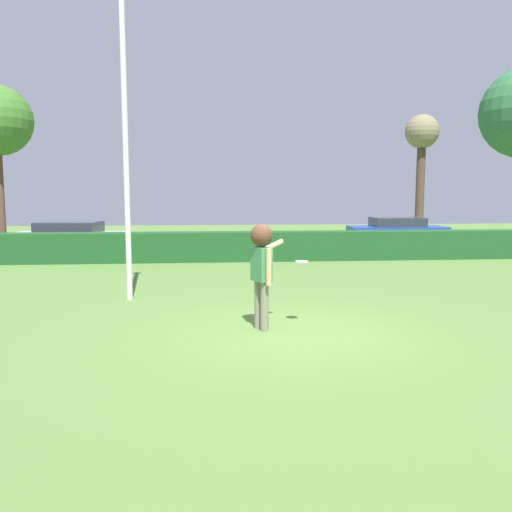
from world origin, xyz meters
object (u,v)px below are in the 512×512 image
(bare_elm_tree, at_px, (422,141))
(parked_car_silver, at_px, (70,237))
(frisbee, at_px, (302,262))
(lamppost, at_px, (125,124))
(parked_car_blue, at_px, (397,230))
(person, at_px, (262,261))

(bare_elm_tree, bearing_deg, parked_car_silver, -158.79)
(frisbee, height_order, lamppost, lamppost)
(frisbee, bearing_deg, parked_car_blue, 63.86)
(person, bearing_deg, parked_car_silver, 117.60)
(person, height_order, parked_car_silver, person)
(lamppost, bearing_deg, bare_elm_tree, 49.82)
(person, bearing_deg, parked_car_blue, 61.81)
(lamppost, relative_size, bare_elm_tree, 1.10)
(person, bearing_deg, lamppost, 132.97)
(parked_car_blue, bearing_deg, frisbee, -116.14)
(person, height_order, lamppost, lamppost)
(parked_car_blue, relative_size, bare_elm_tree, 0.68)
(parked_car_silver, height_order, parked_car_blue, same)
(frisbee, distance_m, parked_car_blue, 15.32)
(parked_car_silver, bearing_deg, parked_car_blue, 9.88)
(frisbee, relative_size, parked_car_silver, 0.05)
(lamppost, height_order, parked_car_silver, lamppost)
(frisbee, distance_m, lamppost, 4.99)
(lamppost, height_order, bare_elm_tree, lamppost)
(person, xyz_separation_m, frisbee, (0.71, 0.18, -0.05))
(parked_car_silver, xyz_separation_m, bare_elm_tree, (16.10, 6.25, 4.28))
(frisbee, xyz_separation_m, bare_elm_tree, (9.34, 17.64, 3.82))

